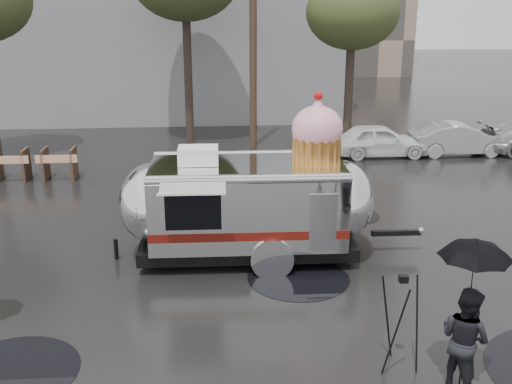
{
  "coord_description": "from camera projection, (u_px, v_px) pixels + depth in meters",
  "views": [
    {
      "loc": [
        0.77,
        -9.03,
        5.54
      ],
      "look_at": [
        1.76,
        3.4,
        1.51
      ],
      "focal_mm": 42.0,
      "sensor_mm": 36.0,
      "label": 1
    }
  ],
  "objects": [
    {
      "name": "utility_pole",
      "position": [
        253.0,
        25.0,
        22.26
      ],
      "size": [
        1.6,
        0.28,
        9.0
      ],
      "color": "#473323",
      "rests_on": "ground"
    },
    {
      "name": "tripod",
      "position": [
        401.0,
        313.0,
        9.16
      ],
      "size": [
        0.58,
        0.66,
        1.6
      ],
      "rotation": [
        0.0,
        0.0,
        -0.01
      ],
      "color": "black",
      "rests_on": "ground"
    },
    {
      "name": "ground",
      "position": [
        169.0,
        340.0,
        10.21
      ],
      "size": [
        120.0,
        120.0,
        0.0
      ],
      "primitive_type": "plane",
      "color": "black",
      "rests_on": "ground"
    },
    {
      "name": "puddles",
      "position": [
        254.0,
        321.0,
        10.78
      ],
      "size": [
        14.65,
        9.31,
        0.01
      ],
      "color": "black",
      "rests_on": "ground"
    },
    {
      "name": "parked_cars",
      "position": [
        506.0,
        135.0,
        22.27
      ],
      "size": [
        13.2,
        1.9,
        1.5
      ],
      "color": "silver",
      "rests_on": "ground"
    },
    {
      "name": "barricade_row",
      "position": [
        11.0,
        164.0,
        19.08
      ],
      "size": [
        4.3,
        0.8,
        1.0
      ],
      "color": "#473323",
      "rests_on": "ground"
    },
    {
      "name": "airstream_trailer",
      "position": [
        251.0,
        200.0,
        13.15
      ],
      "size": [
        7.01,
        2.68,
        3.77
      ],
      "rotation": [
        0.0,
        0.0,
        -0.02
      ],
      "color": "silver",
      "rests_on": "ground"
    },
    {
      "name": "tree_right",
      "position": [
        352.0,
        13.0,
        21.44
      ],
      "size": [
        3.36,
        3.36,
        6.42
      ],
      "color": "#382D26",
      "rests_on": "ground"
    },
    {
      "name": "person_right",
      "position": [
        465.0,
        339.0,
        8.7
      ],
      "size": [
        0.76,
        0.9,
        1.64
      ],
      "primitive_type": "imported",
      "rotation": [
        0.0,
        0.0,
        2.07
      ],
      "color": "black",
      "rests_on": "ground"
    },
    {
      "name": "umbrella_black",
      "position": [
        474.0,
        267.0,
        8.35
      ],
      "size": [
        1.24,
        1.24,
        2.4
      ],
      "color": "black",
      "rests_on": "ground"
    }
  ]
}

